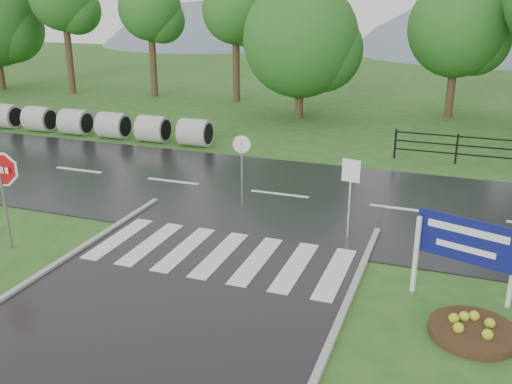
% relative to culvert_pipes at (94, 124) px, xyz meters
% --- Properties ---
extents(ground, '(120.00, 120.00, 0.00)m').
position_rel_culvert_pipes_xyz_m(ground, '(10.78, -15.00, -0.60)').
color(ground, '#2C5D1F').
rests_on(ground, ground).
extents(main_road, '(90.00, 8.00, 0.04)m').
position_rel_culvert_pipes_xyz_m(main_road, '(10.78, -5.00, -0.60)').
color(main_road, black).
rests_on(main_road, ground).
extents(crosswalk, '(6.50, 2.80, 0.02)m').
position_rel_culvert_pipes_xyz_m(crosswalk, '(10.78, -10.00, -0.54)').
color(crosswalk, silver).
rests_on(crosswalk, ground).
extents(hills, '(102.00, 48.00, 48.00)m').
position_rel_culvert_pipes_xyz_m(hills, '(14.27, 50.00, -16.14)').
color(hills, slate).
rests_on(hills, ground).
extents(treeline, '(83.20, 5.20, 10.00)m').
position_rel_culvert_pipes_xyz_m(treeline, '(11.78, 9.00, -0.60)').
color(treeline, '#205D1C').
rests_on(treeline, ground).
extents(culvert_pipes, '(11.80, 1.20, 1.20)m').
position_rel_culvert_pipes_xyz_m(culvert_pipes, '(0.00, 0.00, 0.00)').
color(culvert_pipes, '#9E9B93').
rests_on(culvert_pipes, ground).
extents(stop_sign, '(1.18, 0.43, 2.80)m').
position_rel_culvert_pipes_xyz_m(stop_sign, '(5.40, -11.42, 1.34)').
color(stop_sign, '#939399').
rests_on(stop_sign, ground).
extents(estate_billboard, '(2.10, 0.72, 1.90)m').
position_rel_culvert_pipes_xyz_m(estate_billboard, '(16.59, -10.14, 0.71)').
color(estate_billboard, silver).
rests_on(estate_billboard, ground).
extents(flower_bed, '(1.73, 1.73, 0.35)m').
position_rel_culvert_pipes_xyz_m(flower_bed, '(16.89, -11.58, -0.47)').
color(flower_bed, '#332111').
rests_on(flower_bed, ground).
extents(reg_sign_small, '(0.50, 0.10, 2.27)m').
position_rel_culvert_pipes_xyz_m(reg_sign_small, '(13.62, -7.76, 0.99)').
color(reg_sign_small, '#939399').
rests_on(reg_sign_small, ground).
extents(reg_sign_round, '(0.53, 0.17, 2.34)m').
position_rel_culvert_pipes_xyz_m(reg_sign_round, '(10.04, -6.53, 0.87)').
color(reg_sign_round, '#939399').
rests_on(reg_sign_round, ground).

